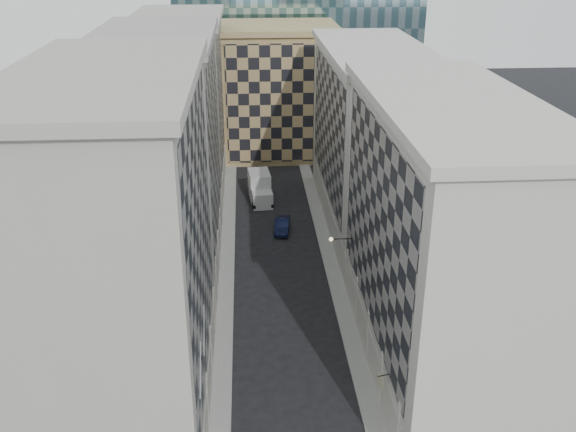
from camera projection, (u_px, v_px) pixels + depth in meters
name	position (u px, v px, depth m)	size (l,w,h in m)	color
sidewalk_west	(227.00, 271.00, 63.27)	(1.50, 100.00, 0.15)	gray
sidewalk_east	(332.00, 268.00, 63.91)	(1.50, 100.00, 0.15)	gray
bldg_left_a	(125.00, 256.00, 40.84)	(10.80, 22.80, 23.70)	#A49F93
bldg_left_b	(164.00, 154.00, 61.11)	(10.80, 22.80, 22.70)	gray
bldg_left_c	(183.00, 103.00, 81.39)	(10.80, 22.80, 21.70)	#A49F93
bldg_right_a	(440.00, 240.00, 46.42)	(10.80, 26.80, 20.70)	beige
bldg_right_b	(371.00, 137.00, 71.25)	(10.80, 28.80, 19.70)	beige
tan_block	(279.00, 90.00, 94.50)	(16.80, 14.80, 18.80)	#9C7D52
flagpoles_left	(202.00, 349.00, 38.13)	(0.10, 6.33, 2.33)	gray
bracket_lamp	(333.00, 239.00, 55.91)	(1.98, 0.36, 0.36)	black
box_truck	(260.00, 189.00, 79.76)	(3.07, 6.43, 3.42)	silver
dark_car	(282.00, 225.00, 71.63)	(1.54, 4.42, 1.46)	#0E1434
shop_sign	(381.00, 380.00, 41.96)	(0.87, 0.76, 0.86)	black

